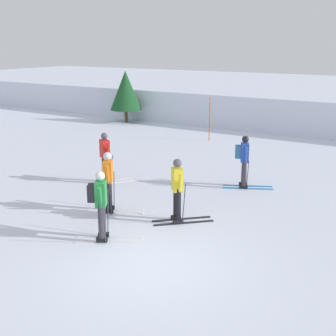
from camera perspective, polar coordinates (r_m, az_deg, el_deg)
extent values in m
plane|color=silver|center=(9.87, -2.60, -11.96)|extent=(120.00, 120.00, 0.00)
cube|color=black|center=(12.13, 1.69, -6.45)|extent=(1.23, 1.16, 0.02)
cube|color=black|center=(11.88, 2.00, -6.95)|extent=(1.23, 1.16, 0.02)
cube|color=black|center=(12.08, 1.00, -6.24)|extent=(0.27, 0.27, 0.10)
cube|color=black|center=(11.83, 1.29, -6.74)|extent=(0.27, 0.27, 0.10)
cylinder|color=black|center=(11.91, 1.01, -4.12)|extent=(0.14, 0.14, 0.85)
cylinder|color=black|center=(11.65, 1.31, -4.58)|extent=(0.14, 0.14, 0.85)
cube|color=yellow|center=(11.58, 1.17, -1.44)|extent=(0.43, 0.44, 0.60)
cylinder|color=yellow|center=(11.82, 1.00, -1.14)|extent=(0.24, 0.25, 0.55)
cylinder|color=yellow|center=(11.36, 1.55, -1.86)|extent=(0.24, 0.25, 0.55)
sphere|color=#4C4C56|center=(11.46, 1.19, 0.61)|extent=(0.22, 0.22, 0.22)
cylinder|color=#38383D|center=(12.09, 1.27, -3.58)|extent=(0.25, 0.26, 1.19)
cylinder|color=#38383D|center=(11.48, 2.01, -4.65)|extent=(0.25, 0.26, 1.19)
cube|color=silver|center=(11.15, -7.36, -8.64)|extent=(1.41, 0.91, 0.02)
cube|color=silver|center=(10.90, -7.54, -9.25)|extent=(1.41, 0.91, 0.02)
cube|color=black|center=(11.15, -8.14, -8.35)|extent=(0.28, 0.24, 0.10)
cube|color=black|center=(10.89, -8.34, -8.94)|extent=(0.28, 0.24, 0.10)
cylinder|color=#38333D|center=(10.96, -8.24, -6.08)|extent=(0.14, 0.14, 0.85)
cylinder|color=#38333D|center=(10.71, -8.44, -6.63)|extent=(0.14, 0.14, 0.85)
cube|color=#23843D|center=(10.62, -8.47, -3.22)|extent=(0.40, 0.45, 0.60)
cylinder|color=#23843D|center=(10.85, -8.18, -2.86)|extent=(0.21, 0.26, 0.55)
cylinder|color=#23843D|center=(10.39, -8.55, -3.73)|extent=(0.21, 0.26, 0.55)
sphere|color=silver|center=(10.49, -8.56, -1.00)|extent=(0.22, 0.22, 0.22)
cylinder|color=#38383D|center=(11.13, -7.59, -5.62)|extent=(0.19, 0.29, 1.13)
cylinder|color=#38383D|center=(10.51, -8.05, -6.95)|extent=(0.19, 0.29, 1.13)
cube|color=#232328|center=(10.65, -9.59, -3.11)|extent=(0.30, 0.33, 0.40)
cube|color=#237AC6|center=(15.06, 10.00, -2.24)|extent=(1.48, 0.77, 0.02)
cube|color=#237AC6|center=(14.80, 10.07, -2.57)|extent=(1.48, 0.77, 0.02)
cube|color=black|center=(15.03, 9.44, -2.00)|extent=(0.29, 0.22, 0.10)
cube|color=black|center=(14.77, 9.50, -2.33)|extent=(0.29, 0.22, 0.10)
cylinder|color=#38333D|center=(14.90, 9.52, -0.26)|extent=(0.14, 0.14, 0.85)
cylinder|color=#38333D|center=(14.63, 9.59, -0.56)|extent=(0.14, 0.14, 0.85)
cube|color=#284CB7|center=(14.60, 9.66, 1.95)|extent=(0.38, 0.45, 0.60)
cylinder|color=#284CB7|center=(14.85, 9.68, 2.12)|extent=(0.19, 0.27, 0.55)
cylinder|color=#284CB7|center=(14.37, 9.80, 1.66)|extent=(0.19, 0.27, 0.55)
sphere|color=black|center=(14.51, 9.74, 3.60)|extent=(0.22, 0.22, 0.22)
cylinder|color=#38383D|center=(15.07, 9.86, -0.23)|extent=(0.20, 0.38, 1.03)
cylinder|color=#38383D|center=(14.49, 10.01, -0.88)|extent=(0.20, 0.38, 1.03)
cube|color=teal|center=(14.59, 8.84, 2.05)|extent=(0.28, 0.33, 0.40)
cube|color=silver|center=(15.52, -7.48, -1.59)|extent=(0.92, 1.41, 0.02)
cube|color=silver|center=(15.27, -7.13, -1.87)|extent=(0.92, 1.41, 0.02)
cube|color=black|center=(15.46, -8.01, -1.45)|extent=(0.24, 0.28, 0.10)
cube|color=black|center=(15.20, -7.66, -1.73)|extent=(0.24, 0.28, 0.10)
cylinder|color=#2D2D33|center=(15.33, -8.08, 0.25)|extent=(0.14, 0.14, 0.85)
cylinder|color=#2D2D33|center=(15.07, -7.73, 0.00)|extent=(0.14, 0.14, 0.85)
cube|color=red|center=(15.04, -7.99, 2.42)|extent=(0.45, 0.40, 0.60)
cylinder|color=red|center=(15.28, -8.23, 2.57)|extent=(0.26, 0.21, 0.55)
cylinder|color=red|center=(14.82, -7.60, 2.18)|extent=(0.26, 0.21, 0.55)
sphere|color=#4C4C56|center=(14.95, -8.06, 4.02)|extent=(0.22, 0.22, 0.22)
cylinder|color=#38383D|center=(15.49, -7.90, 0.35)|extent=(0.38, 0.25, 1.06)
cylinder|color=#38383D|center=(14.98, -7.18, -0.16)|extent=(0.38, 0.25, 1.06)
cube|color=silver|center=(12.87, -6.66, -5.23)|extent=(1.42, 0.90, 0.02)
cube|color=silver|center=(12.61, -6.81, -5.68)|extent=(1.42, 0.90, 0.02)
cube|color=black|center=(12.87, -7.33, -4.97)|extent=(0.28, 0.24, 0.10)
cube|color=black|center=(12.61, -7.50, -5.42)|extent=(0.28, 0.24, 0.10)
cylinder|color=black|center=(12.71, -7.41, -2.97)|extent=(0.14, 0.14, 0.85)
cylinder|color=black|center=(12.45, -7.58, -3.38)|extent=(0.14, 0.14, 0.85)
cube|color=orange|center=(12.39, -7.59, -0.43)|extent=(0.40, 0.45, 0.60)
cylinder|color=orange|center=(12.63, -7.35, -0.17)|extent=(0.21, 0.27, 0.55)
cylinder|color=orange|center=(12.16, -7.66, -0.82)|extent=(0.21, 0.27, 0.55)
sphere|color=silver|center=(12.28, -7.66, 1.49)|extent=(0.22, 0.22, 0.22)
cylinder|color=#38383D|center=(12.93, -6.82, -2.77)|extent=(0.15, 0.23, 1.03)
cylinder|color=#38383D|center=(12.22, -7.26, -3.88)|extent=(0.15, 0.23, 1.03)
cylinder|color=#C65614|center=(21.65, 5.27, 6.20)|extent=(0.04, 0.04, 2.09)
cylinder|color=#513823|center=(26.85, -5.29, 6.57)|extent=(0.18, 0.18, 0.74)
cone|color=#194C23|center=(26.66, -5.37, 9.73)|extent=(1.83, 1.83, 2.24)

